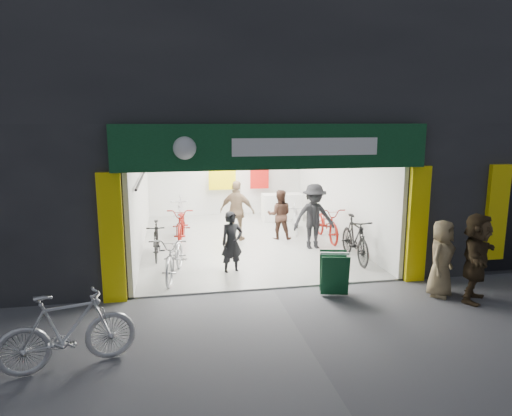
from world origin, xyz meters
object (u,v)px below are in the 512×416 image
object	(u,v)px
bike_left_front	(175,256)
bike_right_front	(355,239)
pedestrian_near	(441,258)
parked_bike	(68,330)
sandwich_board	(334,272)

from	to	relation	value
bike_left_front	bike_right_front	world-z (taller)	bike_right_front
bike_right_front	pedestrian_near	xyz separation A→B (m)	(0.80, -2.53, 0.21)
bike_left_front	parked_bike	xyz separation A→B (m)	(-1.59, -3.64, 0.06)
pedestrian_near	sandwich_board	bearing A→B (deg)	129.03
bike_right_front	pedestrian_near	bearing A→B (deg)	-68.98
bike_left_front	sandwich_board	world-z (taller)	bike_left_front
parked_bike	sandwich_board	size ratio (longest dim) A/B	2.20
bike_right_front	bike_left_front	bearing A→B (deg)	-171.18
bike_right_front	parked_bike	xyz separation A→B (m)	(-6.13, -4.07, -0.01)
parked_bike	sandwich_board	distance (m)	5.20
parked_bike	pedestrian_near	size ratio (longest dim) A/B	1.21
bike_right_front	sandwich_board	distance (m)	2.46
pedestrian_near	sandwich_board	xyz separation A→B (m)	(-2.12, 0.46, -0.31)
bike_right_front	sandwich_board	world-z (taller)	bike_right_front
bike_right_front	pedestrian_near	size ratio (longest dim) A/B	1.23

